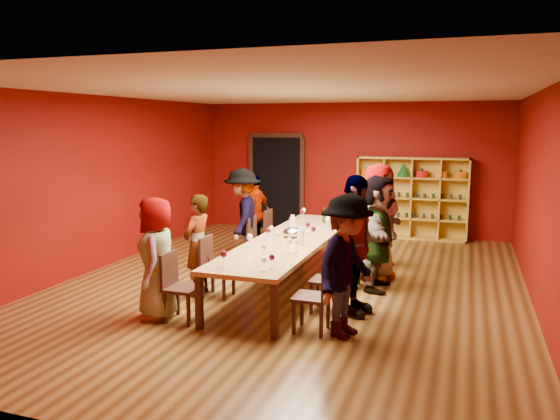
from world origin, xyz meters
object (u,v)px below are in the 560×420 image
object	(u,v)px
person_left_4	(254,215)
chair_person_right_0	(318,293)
person_right_2	(378,233)
person_right_4	(385,218)
person_left_3	(243,217)
chair_person_left_3	(258,239)
chair_person_left_4	(273,231)
person_right_0	(347,266)
person_right_3	(378,222)
chair_person_left_0	(177,283)
person_left_1	(197,245)
tasting_table	(292,241)
person_left_0	(157,258)
shelving_unit	(412,194)
chair_person_left_1	(213,263)
spittoon_bowl	(292,233)
chair_person_right_1	(333,276)
person_right_1	(354,246)
chair_person_right_2	(352,256)
chair_person_right_4	(368,238)
chair_person_right_3	(359,247)
wine_bottle	(324,217)

from	to	relation	value
person_left_4	chair_person_right_0	xyz separation A→B (m)	(2.21, -3.47, -0.29)
person_right_2	person_right_4	distance (m)	1.44
person_left_3	person_left_4	world-z (taller)	person_left_3
chair_person_left_3	chair_person_left_4	size ratio (longest dim) A/B	1.00
person_right_0	person_right_3	distance (m)	2.61
chair_person_left_0	person_left_1	xyz separation A→B (m)	(-0.25, 1.04, 0.25)
tasting_table	person_left_0	bearing A→B (deg)	-121.30
shelving_unit	person_right_2	bearing A→B (deg)	-91.23
person_left_0	chair_person_right_0	size ratio (longest dim) A/B	1.79
chair_person_left_4	chair_person_right_0	xyz separation A→B (m)	(1.82, -3.47, 0.00)
tasting_table	chair_person_left_1	bearing A→B (deg)	-134.52
chair_person_left_1	spittoon_bowl	bearing A→B (deg)	48.23
chair_person_left_4	chair_person_right_0	distance (m)	3.92
shelving_unit	chair_person_left_0	bearing A→B (deg)	-110.15
person_left_4	person_right_3	world-z (taller)	person_right_3
chair_person_right_1	person_right_4	xyz separation A→B (m)	(0.30, 2.67, 0.37)
chair_person_left_1	person_right_1	xyz separation A→B (m)	(2.09, -0.09, 0.44)
person_right_2	person_right_3	world-z (taller)	person_right_3
tasting_table	chair_person_right_2	xyz separation A→B (m)	(0.91, 0.22, -0.20)
chair_person_left_0	person_left_3	size ratio (longest dim) A/B	0.51
person_left_4	chair_person_right_0	bearing A→B (deg)	46.06
person_left_3	person_right_1	bearing A→B (deg)	36.85
person_right_1	person_right_4	bearing A→B (deg)	10.52
chair_person_left_0	person_right_4	world-z (taller)	person_right_4
person_left_0	chair_person_right_1	world-z (taller)	person_left_0
chair_person_left_3	chair_person_right_4	xyz separation A→B (m)	(1.82, 0.79, 0.00)
person_right_0	person_left_4	bearing A→B (deg)	51.94
chair_person_left_3	chair_person_right_1	world-z (taller)	same
person_left_1	chair_person_left_4	bearing A→B (deg)	-179.34
chair_person_left_1	person_left_4	size ratio (longest dim) A/B	0.56
person_right_1	chair_person_right_3	size ratio (longest dim) A/B	2.10
chair_person_left_1	chair_person_right_4	distance (m)	3.15
chair_person_right_4	person_right_4	bearing A→B (deg)	-0.00
tasting_table	person_right_1	world-z (taller)	person_right_1
person_right_2	spittoon_bowl	bearing A→B (deg)	95.27
person_right_1	wine_bottle	world-z (taller)	person_right_1
person_right_0	chair_person_right_4	bearing A→B (deg)	21.36
chair_person_right_1	chair_person_right_4	world-z (taller)	same
person_left_1	person_right_2	size ratio (longest dim) A/B	0.85
person_right_3	wine_bottle	world-z (taller)	person_right_3
person_left_1	chair_person_right_4	distance (m)	3.31
shelving_unit	person_right_0	bearing A→B (deg)	-91.32
shelving_unit	person_left_4	distance (m)	3.77
chair_person_right_1	tasting_table	bearing A→B (deg)	131.85
person_left_3	chair_person_left_4	xyz separation A→B (m)	(0.28, 0.83, -0.38)
chair_person_left_1	person_left_3	world-z (taller)	person_left_3
person_right_0	person_right_1	bearing A→B (deg)	20.95
chair_person_left_4	spittoon_bowl	xyz separation A→B (m)	(0.90, -1.61, 0.33)
tasting_table	person_right_2	bearing A→B (deg)	9.36
chair_person_left_4	chair_person_right_1	size ratio (longest dim) A/B	1.00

